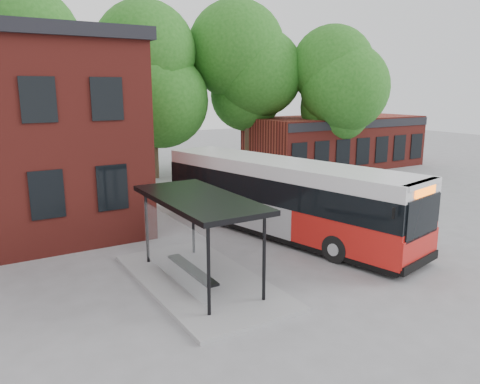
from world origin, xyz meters
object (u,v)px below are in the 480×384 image
bicycle_1 (289,177)px  bicycle_7 (344,173)px  bicycle_4 (315,178)px  city_bus (282,198)px  bus_shelter (200,240)px  bicycle_3 (309,175)px  bicycle_5 (325,176)px  bicycle_0 (284,176)px  bicycle_6 (345,174)px  bicycle_2 (305,181)px

bicycle_1 → bicycle_7: size_ratio=1.11×
bicycle_4 → city_bus: bearing=130.0°
bus_shelter → bicycle_3: (13.76, 11.24, -0.97)m
bus_shelter → bicycle_7: bus_shelter is taller
bicycle_5 → bicycle_7: bicycle_5 is taller
bicycle_0 → bicycle_1: size_ratio=0.90×
bicycle_1 → bicycle_4: bicycle_1 is taller
bus_shelter → bicycle_4: (13.60, 10.37, -1.05)m
bicycle_0 → bicycle_6: bicycle_6 is taller
bus_shelter → bicycle_0: bus_shelter is taller
bicycle_3 → bicycle_7: 2.68m
bicycle_7 → bicycle_5: bearing=112.6°
bicycle_4 → bicycle_7: (2.75, 0.20, 0.09)m
city_bus → bicycle_6: city_bus is taller
bicycle_1 → bicycle_5: 2.50m
city_bus → bicycle_7: city_bus is taller
city_bus → bicycle_0: city_bus is taller
bicycle_0 → bicycle_1: 0.97m
city_bus → bicycle_3: (8.42, 8.41, -1.12)m
bicycle_5 → bicycle_7: bearing=-76.9°
bicycle_6 → city_bus: bearing=111.4°
bicycle_1 → bicycle_3: bearing=-102.7°
bicycle_4 → bicycle_6: (2.53, -0.15, 0.09)m
city_bus → bicycle_3: bearing=32.4°
bus_shelter → bicycle_2: 16.03m
bicycle_3 → bicycle_6: size_ratio=0.84×
bicycle_2 → bicycle_7: (3.90, 0.53, 0.08)m
bicycle_4 → bicycle_1: bearing=65.7°
bicycle_0 → bicycle_5: 2.76m
bus_shelter → bicycle_3: bus_shelter is taller
bus_shelter → bicycle_3: 17.79m
bicycle_3 → bicycle_6: (2.38, -1.02, 0.02)m
bicycle_1 → bicycle_5: bicycle_1 is taller
city_bus → bicycle_2: bearing=32.8°
bicycle_2 → bicycle_4: bearing=-94.7°
bicycle_2 → bus_shelter: bearing=108.2°
bicycle_0 → bicycle_4: bicycle_0 is taller
bicycle_4 → bicycle_6: bearing=-95.8°
city_bus → bicycle_2: (7.11, 7.21, -1.18)m
bicycle_0 → bicycle_3: bearing=-111.9°
bicycle_0 → bicycle_2: bicycle_0 is taller
city_bus → bicycle_2: size_ratio=7.95×
bicycle_4 → bicycle_3: bearing=-12.5°
city_bus → bicycle_1: size_ratio=6.81×
bicycle_2 → bicycle_3: 1.77m
city_bus → bicycle_6: 13.13m
bicycle_1 → bicycle_2: bearing=-172.6°
city_bus → bicycle_5: 11.64m
city_bus → bicycle_7: bearing=22.5°
bus_shelter → bicycle_0: size_ratio=4.21×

